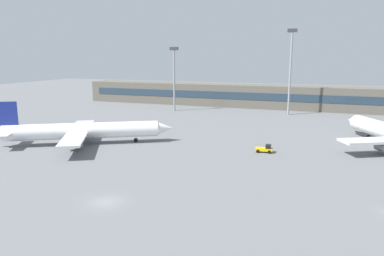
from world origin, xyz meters
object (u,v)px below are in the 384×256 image
Objects in this scene: floodlight_tower_west at (174,74)px; floodlight_tower_east at (291,67)px; baggage_tug_yellow at (265,149)px; airplane_near at (84,131)px.

floodlight_tower_west is 41.87m from floodlight_tower_east.
floodlight_tower_west reaches higher than baggage_tug_yellow.
floodlight_tower_west reaches higher than airplane_near.
floodlight_tower_west is 0.80× the size of floodlight_tower_east.
baggage_tug_yellow is (40.84, 7.14, -2.35)m from airplane_near.
airplane_near is 41.52m from baggage_tug_yellow.
floodlight_tower_west is at bearing -173.01° from floodlight_tower_east.
floodlight_tower_east is (41.45, 5.08, 2.98)m from floodlight_tower_west.
airplane_near is 10.13× the size of baggage_tug_yellow.
floodlight_tower_east is at bearing 90.48° from baggage_tug_yellow.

